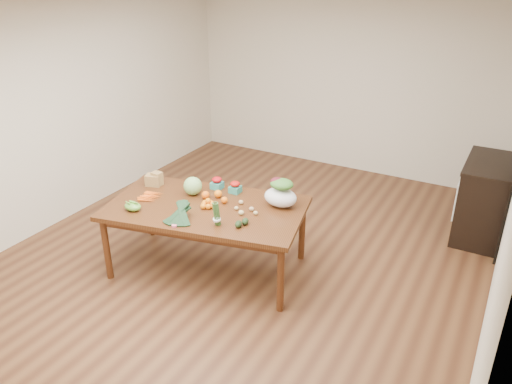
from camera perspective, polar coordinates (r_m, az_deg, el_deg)
The scene contains 26 objects.
floor at distance 5.76m, azimuth -0.82°, elevation -6.94°, with size 6.00×6.00×0.00m, color brown.
ceiling at distance 4.89m, azimuth -1.02°, elevation 20.94°, with size 5.00×6.00×0.02m, color white.
room_walls at distance 5.17m, azimuth -0.91°, elevation 5.83°, with size 5.02×6.02×2.70m.
dining_table at distance 5.33m, azimuth -5.58°, elevation -5.20°, with size 2.01×1.12×0.75m, color #4F2A12.
cabinet at distance 6.50m, azimuth 24.55°, elevation -0.73°, with size 0.52×1.02×0.94m, color black.
dish_towel at distance 6.18m, azimuth 21.98°, elevation -0.75°, with size 0.02×0.28×0.45m, color white.
paper_bag at distance 5.68m, azimuth -11.64°, elevation 1.47°, with size 0.22×0.18×0.15m, color #9C7B46, non-canonical shape.
cabbage at distance 5.38m, azimuth -7.24°, elevation 0.69°, with size 0.20×0.20×0.20m, color #9CD47A.
strawberry_basket_a at distance 5.51m, azimuth -4.48°, elevation 0.92°, with size 0.12×0.12×0.11m, color red, non-canonical shape.
strawberry_basket_b at distance 5.41m, azimuth -2.40°, elevation 0.45°, with size 0.11×0.11×0.10m, color red, non-canonical shape.
orange_a at distance 5.29m, azimuth -5.79°, elevation -0.34°, with size 0.09×0.09×0.09m, color #FD640F.
orange_b at distance 5.31m, azimuth -4.36°, elevation -0.21°, with size 0.08×0.08×0.08m, color orange.
orange_c at distance 5.18m, azimuth -3.63°, elevation -0.93°, with size 0.07×0.07×0.07m, color orange.
mandarin_cluster at distance 5.12m, azimuth -5.50°, elevation -1.19°, with size 0.18×0.18×0.09m, color orange, non-canonical shape.
carrots at distance 5.42m, azimuth -11.92°, elevation -0.50°, with size 0.22×0.24×0.03m, color #DF5812, non-canonical shape.
snap_pea_bag at distance 5.18m, azimuth -13.91°, elevation -1.61°, with size 0.18×0.14×0.08m, color #589C34.
kale_bunch at distance 4.85m, azimuth -8.88°, elevation -2.57°, with size 0.32×0.40×0.16m, color black, non-canonical shape.
asparagus_bundle at distance 4.72m, azimuth -4.52°, elevation -2.50°, with size 0.08×0.08×0.25m, color #487736, non-canonical shape.
potato_a at distance 5.05m, azimuth -2.26°, elevation -1.85°, with size 0.05×0.04×0.04m, color tan.
potato_b at distance 4.95m, azimuth -1.70°, elevation -2.37°, with size 0.06×0.05×0.05m, color tan.
potato_c at distance 5.02m, azimuth -0.51°, elevation -1.94°, with size 0.05×0.05×0.04m, color tan.
potato_d at distance 5.16m, azimuth -1.73°, elevation -1.17°, with size 0.05×0.05×0.04m, color tan.
potato_e at distance 4.95m, azimuth -0.04°, elevation -2.41°, with size 0.05×0.04×0.04m, color tan.
avocado_a at distance 4.73m, azimuth -2.03°, elevation -3.69°, with size 0.06×0.09×0.06m, color black.
avocado_b at distance 4.77m, azimuth -1.24°, elevation -3.37°, with size 0.06×0.09×0.06m, color black.
salad_bag at distance 5.08m, azimuth 2.83°, elevation -0.22°, with size 0.35×0.26×0.27m, color white, non-canonical shape.
Camera 1 is at (2.43, -4.22, 3.07)m, focal length 35.00 mm.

